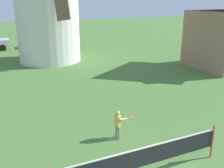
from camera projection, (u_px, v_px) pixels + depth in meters
tennis_net at (143, 157)px, 7.08m from camera, size 5.05×0.06×1.10m
player_far at (119, 123)px, 9.25m from camera, size 0.70×0.35×1.06m
parked_car_black at (47, 39)px, 27.29m from camera, size 4.09×2.12×1.56m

